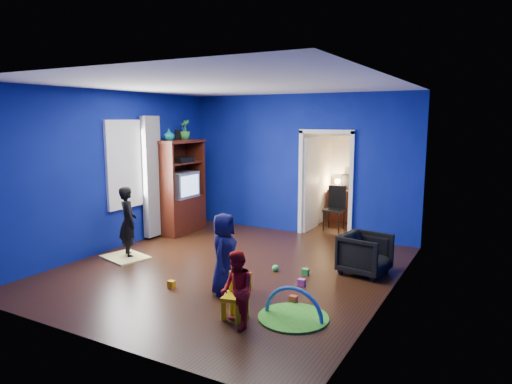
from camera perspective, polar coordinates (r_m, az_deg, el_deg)
The scene contains 34 objects.
floor at distance 7.46m, azimuth -3.38°, elevation -9.57°, with size 5.00×5.50×0.01m, color black.
ceiling at distance 7.09m, azimuth -3.61°, elevation 13.23°, with size 5.00×5.50×0.01m, color white.
wall_back at distance 9.55m, azimuth 5.38°, elevation 3.44°, with size 5.00×0.02×2.90m, color navy.
wall_front at distance 5.06m, azimuth -20.41°, elevation -2.15°, with size 5.00×0.02×2.90m, color navy.
wall_left at distance 8.72m, azimuth -17.52°, elevation 2.51°, with size 0.02×5.50×2.90m, color navy.
wall_right at distance 6.18m, azimuth 16.50°, elevation -0.00°, with size 0.02×5.50×2.90m, color navy.
alcove at distance 10.17m, azimuth 10.45°, elevation 2.54°, with size 1.00×1.75×2.50m, color silver, non-canonical shape.
armchair at distance 7.34m, azimuth 13.48°, elevation -7.54°, with size 0.68×0.70×0.64m, color black.
child_black at distance 8.24m, azimuth -15.72°, elevation -3.61°, with size 0.45×0.30×1.24m, color black.
child_navy at distance 6.32m, azimuth -4.02°, elevation -7.69°, with size 0.55×0.36×1.13m, color #0F1938.
toddler_red at distance 5.33m, azimuth -2.41°, elevation -12.15°, with size 0.44×0.35×0.91m, color red.
vase at distance 9.42m, azimuth -10.83°, elevation 7.05°, with size 0.22×0.22×0.23m, color #0C4D60.
potted_plant at distance 9.83m, azimuth -8.90°, elevation 7.73°, with size 0.23×0.23×0.42m, color #308530.
tv_armoire at distance 9.75m, azimuth -9.52°, elevation 0.68°, with size 0.58×1.14×1.96m, color #3D110A.
crt_tv at distance 9.72m, azimuth -9.34°, elevation 0.90°, with size 0.46×0.70×0.54m, color silver.
yellow_blanket at distance 8.32m, azimuth -16.02°, elevation -7.82°, with size 0.75×0.60×0.03m, color #F2E07A.
hopper_ball at distance 6.66m, azimuth -3.17°, elevation -10.23°, with size 0.37×0.37×0.37m, color yellow.
kid_chair at distance 5.64m, azimuth -2.65°, elevation -13.19°, with size 0.28×0.28×0.50m, color yellow.
play_mat at distance 5.75m, azimuth 4.69°, elevation -15.35°, with size 0.86×0.86×0.02m, color #489B23.
toy_arch at distance 5.74m, azimuth 4.69°, elevation -15.27°, with size 0.77×0.77×0.05m, color #3F8CD8.
window_left at distance 8.94m, azimuth -15.86°, elevation 3.39°, with size 0.03×0.95×1.55m, color white.
curtain at distance 9.30m, azimuth -12.90°, elevation 1.85°, with size 0.14×0.42×2.40m, color slate.
doorway at distance 9.38m, azimuth 8.71°, elevation 0.80°, with size 1.16×0.10×2.10m, color white.
study_desk at distance 10.90m, azimuth 11.38°, elevation -1.71°, with size 0.88×0.44×0.75m, color #3D140A.
desk_monitor at distance 10.92m, azimuth 11.66°, elevation 1.36°, with size 0.40×0.05×0.32m, color black.
desk_lamp at distance 10.96m, azimuth 10.17°, elevation 1.32°, with size 0.14×0.14×0.14m, color #FFD88C.
folding_chair at distance 9.99m, azimuth 9.72°, elevation -2.15°, with size 0.40×0.40×0.92m, color black.
book_shelf at distance 10.83m, azimuth 11.83°, elevation 6.97°, with size 0.88×0.24×0.04m, color white.
toy_0 at distance 6.16m, azimuth 4.68°, elevation -13.23°, with size 0.10×0.08×0.10m, color red.
toy_1 at distance 7.50m, azimuth 10.87°, elevation -9.18°, with size 0.11×0.11×0.11m, color blue.
toy_2 at distance 6.77m, azimuth -10.52°, elevation -11.25°, with size 0.10×0.08×0.10m, color #F9A10D.
toy_3 at distance 7.33m, azimuth 2.44°, elevation -9.46°, with size 0.11×0.11×0.11m, color green.
toy_4 at distance 6.76m, azimuth 5.72°, elevation -11.17°, with size 0.10×0.08×0.10m, color #CA4CB5.
toy_5 at distance 7.19m, azimuth 6.21°, elevation -9.91°, with size 0.10×0.08×0.10m, color green.
Camera 1 is at (3.79, -5.97, 2.39)m, focal length 32.00 mm.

